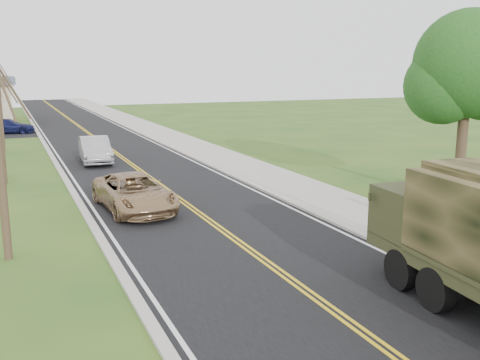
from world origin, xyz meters
TOP-DOWN VIEW (x-y plane):
  - road at (0.00, 40.00)m, footprint 8.00×120.00m
  - curb_right at (4.15, 40.00)m, footprint 0.30×120.00m
  - sidewalk_right at (5.90, 40.00)m, footprint 3.20×120.00m
  - curb_left at (-4.15, 40.00)m, footprint 0.30×120.00m
  - leafy_tree at (11.00, 10.01)m, footprint 4.83×4.50m
  - bare_tree_a at (-7.00, 10.00)m, footprint 1.93×2.26m
  - bare_tree_b at (-7.00, 22.00)m, footprint 1.83×2.14m
  - bare_tree_c at (-7.00, 34.00)m, footprint 2.04×2.39m
  - bare_tree_d at (-7.00, 46.00)m, footprint 1.88×2.20m
  - suv_champagne at (-2.20, 14.13)m, footprint 2.79×5.42m
  - sedan_silver at (-1.85, 26.31)m, footprint 1.94×4.87m
  - pickup_navy at (9.01, 7.85)m, footprint 4.72×1.98m
  - lot_car_navy at (-6.57, 44.81)m, footprint 4.80×2.64m

SIDE VIEW (x-z plane):
  - road at x=0.00m, z-range 0.00..0.01m
  - sidewalk_right at x=5.90m, z-range 0.00..0.10m
  - curb_left at x=-4.15m, z-range 0.00..0.10m
  - curb_right at x=4.15m, z-range 0.00..0.12m
  - lot_car_navy at x=-6.57m, z-range 0.00..1.32m
  - pickup_navy at x=9.01m, z-range 0.00..1.36m
  - suv_champagne at x=-2.20m, z-range 0.00..1.46m
  - sedan_silver at x=-1.85m, z-range 0.00..1.57m
  - bare_tree_b at x=-7.00m, z-range -0.39..5.34m
  - bare_tree_d at x=-7.00m, z-range -0.40..5.50m
  - bare_tree_a at x=-7.00m, z-range -0.41..5.66m
  - bare_tree_c at x=-7.00m, z-range -0.44..5.99m
  - leafy_tree at x=11.00m, z-range 1.44..9.54m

